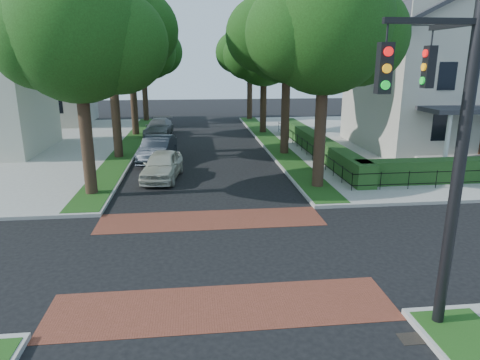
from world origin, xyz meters
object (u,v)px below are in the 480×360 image
object	(u,v)px
parked_car_middle	(158,149)
parked_car_rear	(159,128)
traffic_signal	(449,132)
parked_car_front	(162,165)

from	to	relation	value
parked_car_middle	parked_car_rear	world-z (taller)	parked_car_middle
traffic_signal	parked_car_middle	world-z (taller)	traffic_signal
parked_car_front	parked_car_middle	distance (m)	4.34
parked_car_front	traffic_signal	bearing A→B (deg)	-55.46
traffic_signal	parked_car_front	xyz separation A→B (m)	(-7.23, 14.15, -3.94)
traffic_signal	parked_car_middle	size ratio (longest dim) A/B	1.64
traffic_signal	parked_car_middle	bearing A→B (deg)	112.89
traffic_signal	parked_car_rear	xyz separation A→B (m)	(-8.42, 28.24, -3.99)
parked_car_front	parked_car_middle	world-z (taller)	parked_car_middle
parked_car_middle	parked_car_rear	bearing A→B (deg)	101.00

